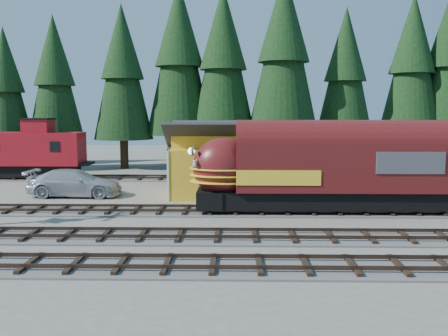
{
  "coord_description": "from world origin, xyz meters",
  "views": [
    {
      "loc": [
        -1.58,
        -25.32,
        6.13
      ],
      "look_at": [
        -2.19,
        4.0,
        2.67
      ],
      "focal_mm": 40.0,
      "sensor_mm": 36.0,
      "label": 1
    }
  ],
  "objects_px": {
    "pickup_truck_a": "(75,184)",
    "pickup_truck_b": "(75,183)",
    "caboose": "(29,151)",
    "locomotive": "(314,172)",
    "depot": "(256,154)"
  },
  "relations": [
    {
      "from": "caboose",
      "to": "pickup_truck_a",
      "type": "xyz_separation_m",
      "value": [
        6.54,
        -7.99,
        -1.68
      ]
    },
    {
      "from": "depot",
      "to": "locomotive",
      "type": "bearing_deg",
      "value": -64.17
    },
    {
      "from": "caboose",
      "to": "pickup_truck_b",
      "type": "xyz_separation_m",
      "value": [
        6.78,
        -8.7,
        -1.51
      ]
    },
    {
      "from": "caboose",
      "to": "pickup_truck_a",
      "type": "height_order",
      "value": "caboose"
    },
    {
      "from": "depot",
      "to": "locomotive",
      "type": "xyz_separation_m",
      "value": [
        3.15,
        -6.5,
        -0.52
      ]
    },
    {
      "from": "depot",
      "to": "pickup_truck_b",
      "type": "distance_m",
      "value": 13.07
    },
    {
      "from": "locomotive",
      "to": "pickup_truck_b",
      "type": "bearing_deg",
      "value": 161.69
    },
    {
      "from": "pickup_truck_a",
      "to": "pickup_truck_b",
      "type": "relative_size",
      "value": 0.86
    },
    {
      "from": "depot",
      "to": "pickup_truck_b",
      "type": "height_order",
      "value": "depot"
    },
    {
      "from": "locomotive",
      "to": "pickup_truck_b",
      "type": "xyz_separation_m",
      "value": [
        -16.0,
        5.3,
        -1.49
      ]
    },
    {
      "from": "pickup_truck_a",
      "to": "caboose",
      "type": "bearing_deg",
      "value": 31.26
    },
    {
      "from": "locomotive",
      "to": "pickup_truck_a",
      "type": "height_order",
      "value": "locomotive"
    },
    {
      "from": "locomotive",
      "to": "caboose",
      "type": "bearing_deg",
      "value": 148.43
    },
    {
      "from": "pickup_truck_a",
      "to": "locomotive",
      "type": "bearing_deg",
      "value": -118.37
    },
    {
      "from": "caboose",
      "to": "pickup_truck_b",
      "type": "bearing_deg",
      "value": -52.09
    }
  ]
}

